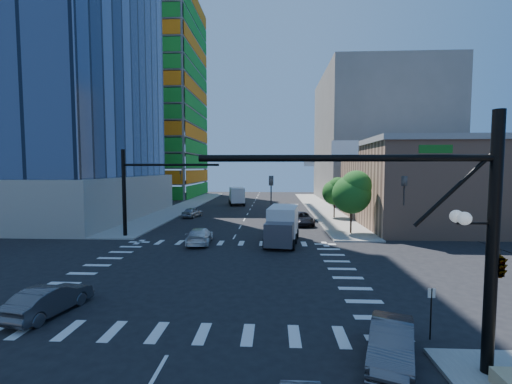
{
  "coord_description": "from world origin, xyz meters",
  "views": [
    {
      "loc": [
        4.09,
        -23.3,
        7.21
      ],
      "look_at": [
        2.47,
        8.0,
        5.02
      ],
      "focal_mm": 24.0,
      "sensor_mm": 36.0,
      "label": 1
    }
  ],
  "objects": [
    {
      "name": "construction_building",
      "position": [
        -27.41,
        61.93,
        24.61
      ],
      "size": [
        25.16,
        34.5,
        70.6
      ],
      "color": "slate",
      "rests_on": "ground"
    },
    {
      "name": "bg_building_ne",
      "position": [
        27.0,
        55.0,
        14.0
      ],
      "size": [
        24.0,
        30.0,
        28.0
      ],
      "primitive_type": "cube",
      "color": "slate",
      "rests_on": "ground"
    },
    {
      "name": "signal_mast_se",
      "position": [
        10.6,
        -11.5,
        5.01
      ],
      "size": [
        10.51,
        2.48,
        9.0
      ],
      "color": "black",
      "rests_on": "sidewalk_se"
    },
    {
      "name": "sidewalk_ne",
      "position": [
        12.5,
        40.0,
        0.07
      ],
      "size": [
        5.0,
        60.0,
        0.15
      ],
      "primitive_type": "cube",
      "color": "gray",
      "rests_on": "ground"
    },
    {
      "name": "car_sb_near",
      "position": [
        -2.94,
        8.63,
        0.76
      ],
      "size": [
        2.49,
        5.38,
        1.52
      ],
      "primitive_type": "imported",
      "rotation": [
        0.0,
        0.0,
        3.21
      ],
      "color": "white",
      "rests_on": "ground"
    },
    {
      "name": "tree_north",
      "position": [
        12.93,
        25.9,
        3.99
      ],
      "size": [
        3.54,
        3.52,
        5.78
      ],
      "color": "#382316",
      "rests_on": "sidewalk_ne"
    },
    {
      "name": "no_parking_sign",
      "position": [
        10.7,
        -9.0,
        1.38
      ],
      "size": [
        0.3,
        0.06,
        2.2
      ],
      "color": "black",
      "rests_on": "ground"
    },
    {
      "name": "car_sb_mid",
      "position": [
        -7.86,
        26.15,
        0.73
      ],
      "size": [
        2.6,
        4.55,
        1.46
      ],
      "primitive_type": "imported",
      "rotation": [
        0.0,
        0.0,
        2.92
      ],
      "color": "#A6AAAE",
      "rests_on": "ground"
    },
    {
      "name": "box_truck_near",
      "position": [
        4.9,
        9.0,
        1.53
      ],
      "size": [
        3.65,
        6.9,
        3.46
      ],
      "rotation": [
        0.0,
        0.0,
        -0.13
      ],
      "color": "black",
      "rests_on": "ground"
    },
    {
      "name": "tree_south",
      "position": [
        12.63,
        13.9,
        4.69
      ],
      "size": [
        4.16,
        4.16,
        6.82
      ],
      "color": "#382316",
      "rests_on": "sidewalk_ne"
    },
    {
      "name": "ground",
      "position": [
        0.0,
        0.0,
        0.0
      ],
      "size": [
        160.0,
        160.0,
        0.0
      ],
      "primitive_type": "plane",
      "color": "black",
      "rests_on": "ground"
    },
    {
      "name": "sidewalk_nw",
      "position": [
        -12.5,
        40.0,
        0.07
      ],
      "size": [
        5.0,
        60.0,
        0.15
      ],
      "primitive_type": "cube",
      "color": "gray",
      "rests_on": "ground"
    },
    {
      "name": "road_markings",
      "position": [
        0.0,
        0.0,
        0.01
      ],
      "size": [
        20.0,
        20.0,
        0.01
      ],
      "primitive_type": "cube",
      "color": "silver",
      "rests_on": "ground"
    },
    {
      "name": "commercial_building",
      "position": [
        25.0,
        22.0,
        5.31
      ],
      "size": [
        20.5,
        22.5,
        10.6
      ],
      "color": "#A67A60",
      "rests_on": "ground"
    },
    {
      "name": "signal_mast_nw",
      "position": [
        -10.0,
        11.5,
        5.49
      ],
      "size": [
        10.2,
        0.4,
        9.0
      ],
      "color": "black",
      "rests_on": "sidewalk_nw"
    },
    {
      "name": "car_nb_far",
      "position": [
        7.67,
        20.13,
        0.81
      ],
      "size": [
        3.12,
        5.99,
        1.61
      ],
      "primitive_type": "imported",
      "rotation": [
        0.0,
        0.0,
        0.08
      ],
      "color": "black",
      "rests_on": "ground"
    },
    {
      "name": "car_nb_right",
      "position": [
        8.5,
        -10.74,
        0.72
      ],
      "size": [
        2.92,
        4.6,
        1.43
      ],
      "primitive_type": "imported",
      "rotation": [
        0.0,
        0.0,
        -0.35
      ],
      "color": "#4D4D52",
      "rests_on": "ground"
    },
    {
      "name": "box_truck_far",
      "position": [
        -3.2,
        43.45,
        1.52
      ],
      "size": [
        3.98,
        6.97,
        3.44
      ],
      "rotation": [
        0.0,
        0.0,
        3.33
      ],
      "color": "black",
      "rests_on": "ground"
    },
    {
      "name": "car_sb_cross",
      "position": [
        -6.94,
        -7.39,
        0.73
      ],
      "size": [
        2.34,
        4.64,
        1.46
      ],
      "primitive_type": "imported",
      "rotation": [
        0.0,
        0.0,
        2.95
      ],
      "color": "#434347",
      "rests_on": "ground"
    }
  ]
}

